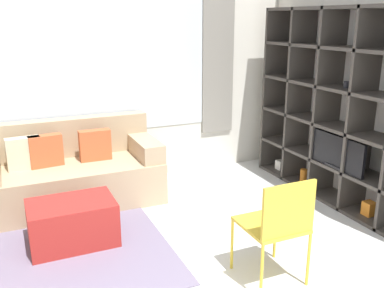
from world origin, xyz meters
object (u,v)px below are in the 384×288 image
folding_chair (278,222)px  couch_main (71,174)px  shelving_unit (346,110)px  ottoman (72,223)px

folding_chair → couch_main: bearing=-61.7°
shelving_unit → folding_chair: size_ratio=2.96×
shelving_unit → couch_main: size_ratio=1.36×
ottoman → folding_chair: (1.32, -1.24, 0.31)m
shelving_unit → ottoman: shelving_unit is taller
couch_main → ottoman: bearing=-98.8°
couch_main → shelving_unit: bearing=-22.5°
couch_main → folding_chair: couch_main is taller
couch_main → ottoman: size_ratio=2.50×
shelving_unit → ottoman: bearing=176.2°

